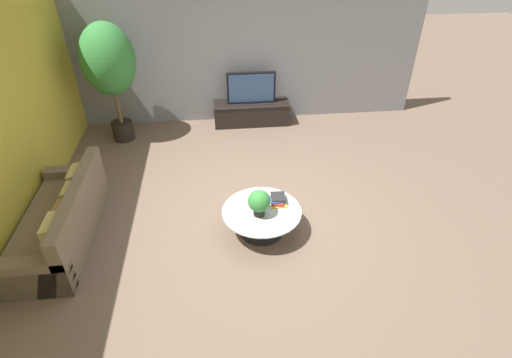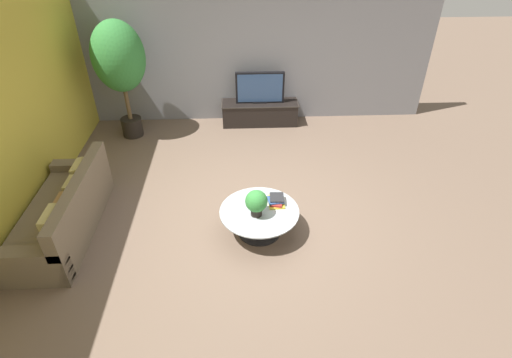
{
  "view_description": "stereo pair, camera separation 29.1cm",
  "coord_description": "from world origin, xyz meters",
  "px_view_note": "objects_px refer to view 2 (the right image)",
  "views": [
    {
      "loc": [
        -0.48,
        -4.65,
        3.87
      ],
      "look_at": [
        0.02,
        0.07,
        0.55
      ],
      "focal_mm": 28.0,
      "sensor_mm": 36.0,
      "label": 1
    },
    {
      "loc": [
        -0.19,
        -4.67,
        3.87
      ],
      "look_at": [
        0.02,
        0.07,
        0.55
      ],
      "focal_mm": 28.0,
      "sensor_mm": 36.0,
      "label": 2
    }
  ],
  "objects_px": {
    "potted_palm_tall": "(119,60)",
    "potted_plant_tabletop": "(257,202)",
    "couch_by_wall": "(65,214)",
    "television": "(260,88)",
    "media_console": "(260,112)",
    "coffee_table": "(259,217)"
  },
  "relations": [
    {
      "from": "potted_plant_tabletop",
      "to": "couch_by_wall",
      "type": "bearing_deg",
      "value": 174.85
    },
    {
      "from": "couch_by_wall",
      "to": "potted_palm_tall",
      "type": "height_order",
      "value": "potted_palm_tall"
    },
    {
      "from": "media_console",
      "to": "television",
      "type": "relative_size",
      "value": 1.6
    },
    {
      "from": "couch_by_wall",
      "to": "potted_palm_tall",
      "type": "distance_m",
      "value": 3.09
    },
    {
      "from": "coffee_table",
      "to": "potted_plant_tabletop",
      "type": "bearing_deg",
      "value": -117.66
    },
    {
      "from": "media_console",
      "to": "television",
      "type": "bearing_deg",
      "value": -90.0
    },
    {
      "from": "couch_by_wall",
      "to": "potted_plant_tabletop",
      "type": "xyz_separation_m",
      "value": [
        2.67,
        -0.24,
        0.31
      ]
    },
    {
      "from": "television",
      "to": "coffee_table",
      "type": "distance_m",
      "value": 3.43
    },
    {
      "from": "media_console",
      "to": "coffee_table",
      "type": "height_order",
      "value": "media_console"
    },
    {
      "from": "television",
      "to": "media_console",
      "type": "bearing_deg",
      "value": 90.0
    },
    {
      "from": "television",
      "to": "coffee_table",
      "type": "bearing_deg",
      "value": -93.12
    },
    {
      "from": "media_console",
      "to": "potted_plant_tabletop",
      "type": "relative_size",
      "value": 4.11
    },
    {
      "from": "potted_palm_tall",
      "to": "couch_by_wall",
      "type": "bearing_deg",
      "value": -96.63
    },
    {
      "from": "media_console",
      "to": "coffee_table",
      "type": "distance_m",
      "value": 3.4
    },
    {
      "from": "potted_palm_tall",
      "to": "potted_plant_tabletop",
      "type": "height_order",
      "value": "potted_palm_tall"
    },
    {
      "from": "television",
      "to": "potted_plant_tabletop",
      "type": "distance_m",
      "value": 3.48
    },
    {
      "from": "media_console",
      "to": "television",
      "type": "height_order",
      "value": "television"
    },
    {
      "from": "potted_palm_tall",
      "to": "potted_plant_tabletop",
      "type": "relative_size",
      "value": 5.83
    },
    {
      "from": "television",
      "to": "potted_plant_tabletop",
      "type": "height_order",
      "value": "television"
    },
    {
      "from": "television",
      "to": "couch_by_wall",
      "type": "xyz_separation_m",
      "value": [
        -2.89,
        -3.23,
        -0.49
      ]
    },
    {
      "from": "coffee_table",
      "to": "couch_by_wall",
      "type": "xyz_separation_m",
      "value": [
        -2.71,
        0.16,
        0.02
      ]
    },
    {
      "from": "couch_by_wall",
      "to": "potted_plant_tabletop",
      "type": "bearing_deg",
      "value": 84.85
    }
  ]
}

